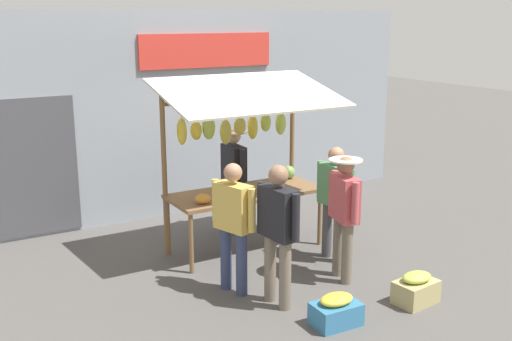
% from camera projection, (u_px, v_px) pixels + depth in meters
% --- Properties ---
extents(ground_plane, '(40.00, 40.00, 0.00)m').
position_uv_depth(ground_plane, '(246.00, 249.00, 8.99)').
color(ground_plane, '#514F4C').
extents(street_backdrop, '(9.00, 0.30, 3.40)m').
position_uv_depth(street_backdrop, '(178.00, 114.00, 10.38)').
color(street_backdrop, '#8C939E').
rests_on(street_backdrop, ground).
extents(market_stall, '(2.50, 1.46, 2.50)m').
position_uv_depth(market_stall, '(244.00, 144.00, 8.67)').
color(market_stall, brown).
rests_on(market_stall, ground).
extents(vendor_with_sunhat, '(0.42, 0.70, 1.64)m').
position_uv_depth(vendor_with_sunhat, '(234.00, 172.00, 9.49)').
color(vendor_with_sunhat, '#726656').
rests_on(vendor_with_sunhat, ground).
extents(shopper_in_grey_tee, '(0.27, 0.71, 1.69)m').
position_uv_depth(shopper_in_grey_tee, '(278.00, 225.00, 7.03)').
color(shopper_in_grey_tee, '#726656').
rests_on(shopper_in_grey_tee, ground).
extents(shopper_with_shopping_bag, '(0.42, 0.68, 1.63)m').
position_uv_depth(shopper_with_shopping_bag, '(344.00, 208.00, 7.74)').
color(shopper_with_shopping_bag, '#726656').
rests_on(shopper_with_shopping_bag, ground).
extents(shopper_in_striped_shirt, '(0.35, 0.67, 1.63)m').
position_uv_depth(shopper_in_striped_shirt, '(233.00, 219.00, 7.38)').
color(shopper_in_striped_shirt, navy).
rests_on(shopper_in_striped_shirt, ground).
extents(shopper_with_ponytail, '(0.27, 0.69, 1.60)m').
position_uv_depth(shopper_with_ponytail, '(335.00, 196.00, 8.40)').
color(shopper_with_ponytail, '#4C4C51').
rests_on(shopper_with_ponytail, ground).
extents(produce_crate_near, '(0.53, 0.37, 0.36)m').
position_uv_depth(produce_crate_near, '(336.00, 311.00, 6.75)').
color(produce_crate_near, teal).
rests_on(produce_crate_near, ground).
extents(produce_crate_side, '(0.54, 0.40, 0.39)m').
position_uv_depth(produce_crate_side, '(416.00, 289.00, 7.27)').
color(produce_crate_side, tan).
rests_on(produce_crate_side, ground).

